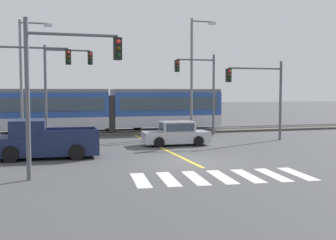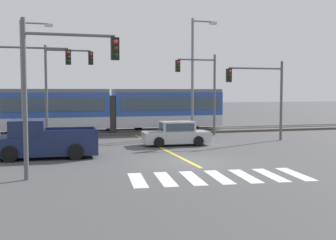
# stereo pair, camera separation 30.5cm
# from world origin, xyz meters

# --- Properties ---
(ground_plane) EXTENTS (200.00, 200.00, 0.00)m
(ground_plane) POSITION_xyz_m (0.00, 0.00, 0.00)
(ground_plane) COLOR #474749
(track_bed) EXTENTS (120.00, 4.00, 0.18)m
(track_bed) POSITION_xyz_m (0.00, 14.96, 0.09)
(track_bed) COLOR #4C4742
(track_bed) RESTS_ON ground
(rail_near) EXTENTS (120.00, 0.08, 0.10)m
(rail_near) POSITION_xyz_m (0.00, 14.24, 0.23)
(rail_near) COLOR #939399
(rail_near) RESTS_ON track_bed
(rail_far) EXTENTS (120.00, 0.08, 0.10)m
(rail_far) POSITION_xyz_m (0.00, 15.68, 0.23)
(rail_far) COLOR #939399
(rail_far) RESTS_ON track_bed
(light_rail_tram) EXTENTS (18.50, 2.64, 3.43)m
(light_rail_tram) POSITION_xyz_m (-1.69, 14.95, 2.05)
(light_rail_tram) COLOR #B7BAC1
(light_rail_tram) RESTS_ON track_bed
(crosswalk_stripe_0) EXTENTS (0.83, 2.84, 0.01)m
(crosswalk_stripe_0) POSITION_xyz_m (-3.28, -3.24, 0.00)
(crosswalk_stripe_0) COLOR silver
(crosswalk_stripe_0) RESTS_ON ground
(crosswalk_stripe_1) EXTENTS (0.83, 2.84, 0.01)m
(crosswalk_stripe_1) POSITION_xyz_m (-2.19, -3.34, 0.00)
(crosswalk_stripe_1) COLOR silver
(crosswalk_stripe_1) RESTS_ON ground
(crosswalk_stripe_2) EXTENTS (0.83, 2.84, 0.01)m
(crosswalk_stripe_2) POSITION_xyz_m (-1.09, -3.45, 0.00)
(crosswalk_stripe_2) COLOR silver
(crosswalk_stripe_2) RESTS_ON ground
(crosswalk_stripe_3) EXTENTS (0.83, 2.84, 0.01)m
(crosswalk_stripe_3) POSITION_xyz_m (0.00, -3.56, 0.00)
(crosswalk_stripe_3) COLOR silver
(crosswalk_stripe_3) RESTS_ON ground
(crosswalk_stripe_4) EXTENTS (0.83, 2.84, 0.01)m
(crosswalk_stripe_4) POSITION_xyz_m (1.09, -3.67, 0.00)
(crosswalk_stripe_4) COLOR silver
(crosswalk_stripe_4) RESTS_ON ground
(crosswalk_stripe_5) EXTENTS (0.83, 2.84, 0.01)m
(crosswalk_stripe_5) POSITION_xyz_m (2.19, -3.78, 0.00)
(crosswalk_stripe_5) COLOR silver
(crosswalk_stripe_5) RESTS_ON ground
(crosswalk_stripe_6) EXTENTS (0.83, 2.84, 0.01)m
(crosswalk_stripe_6) POSITION_xyz_m (3.28, -3.88, 0.00)
(crosswalk_stripe_6) COLOR silver
(crosswalk_stripe_6) RESTS_ON ground
(lane_centre_line) EXTENTS (0.20, 14.52, 0.01)m
(lane_centre_line) POSITION_xyz_m (0.00, 5.70, 0.00)
(lane_centre_line) COLOR gold
(lane_centre_line) RESTS_ON ground
(sedan_crossing) EXTENTS (4.29, 2.09, 1.52)m
(sedan_crossing) POSITION_xyz_m (1.24, 6.46, 0.70)
(sedan_crossing) COLOR #B7BABF
(sedan_crossing) RESTS_ON ground
(pickup_truck) EXTENTS (5.49, 2.43, 1.98)m
(pickup_truck) POSITION_xyz_m (-6.93, 3.38, 0.84)
(pickup_truck) COLOR #192347
(pickup_truck) RESTS_ON ground
(traffic_light_near_left) EXTENTS (3.75, 0.38, 6.25)m
(traffic_light_near_left) POSITION_xyz_m (-6.20, -2.02, 4.05)
(traffic_light_near_left) COLOR #515459
(traffic_light_near_left) RESTS_ON ground
(traffic_light_mid_right) EXTENTS (4.25, 0.38, 5.52)m
(traffic_light_mid_right) POSITION_xyz_m (7.64, 7.08, 3.66)
(traffic_light_mid_right) COLOR #515459
(traffic_light_mid_right) RESTS_ON ground
(traffic_light_far_right) EXTENTS (3.25, 0.38, 6.27)m
(traffic_light_far_right) POSITION_xyz_m (4.89, 11.50, 4.10)
(traffic_light_far_right) COLOR #515459
(traffic_light_far_right) RESTS_ON ground
(traffic_light_far_left) EXTENTS (3.25, 0.38, 6.53)m
(traffic_light_far_left) POSITION_xyz_m (-5.66, 10.57, 4.31)
(traffic_light_far_left) COLOR #515459
(traffic_light_far_left) RESTS_ON ground
(traffic_light_mid_left) EXTENTS (4.25, 0.38, 6.49)m
(traffic_light_mid_left) POSITION_xyz_m (-7.97, 6.98, 4.27)
(traffic_light_mid_left) COLOR #515459
(traffic_light_mid_left) RESTS_ON ground
(street_lamp_west) EXTENTS (2.24, 0.28, 8.40)m
(street_lamp_west) POSITION_xyz_m (-8.08, 12.24, 4.78)
(street_lamp_west) COLOR slate
(street_lamp_west) RESTS_ON ground
(street_lamp_centre) EXTENTS (2.04, 0.28, 8.98)m
(street_lamp_centre) POSITION_xyz_m (4.31, 11.60, 5.05)
(street_lamp_centre) COLOR slate
(street_lamp_centre) RESTS_ON ground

